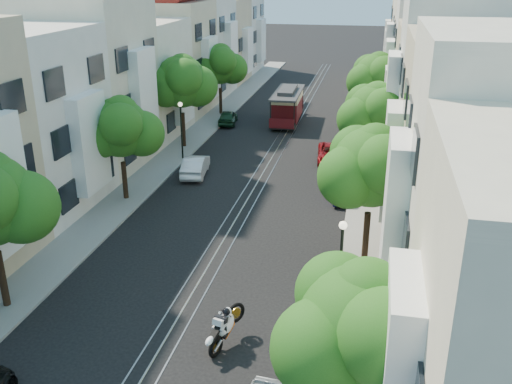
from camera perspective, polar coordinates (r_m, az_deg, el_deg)
The scene contains 24 objects.
ground at distance 46.21m, azimuth 2.54°, elevation 5.03°, with size 200.00×200.00×0.00m, color black.
sidewalk_east at distance 45.65m, azimuth 11.58°, elevation 4.47°, with size 2.50×80.00×0.12m, color gray.
sidewalk_west at distance 47.84m, azimuth -6.10°, elevation 5.59°, with size 2.50×80.00×0.12m, color gray.
rail_left at distance 46.29m, azimuth 1.86°, elevation 5.09°, with size 0.06×80.00×0.02m, color gray.
rail_slot at distance 46.21m, azimuth 2.54°, elevation 5.04°, with size 0.06×80.00×0.02m, color gray.
rail_right at distance 46.12m, azimuth 3.21°, elevation 5.00°, with size 0.06×80.00×0.02m, color gray.
lane_line at distance 46.21m, azimuth 2.54°, elevation 5.03°, with size 0.08×80.00×0.01m, color tan.
townhouses_east at distance 44.62m, azimuth 18.10°, elevation 10.25°, with size 7.75×72.00×12.00m.
townhouses_west at distance 48.26m, azimuth -11.71°, elevation 11.53°, with size 7.75×72.00×11.76m.
tree_e_a at distance 15.44m, azimuth 10.67°, elevation -13.49°, with size 4.72×3.87×6.27m.
tree_e_b at distance 26.10m, azimuth 11.59°, elevation 2.28°, with size 4.93×4.08×6.68m.
tree_e_c at distance 36.71m, azimuth 11.89°, elevation 7.64°, with size 4.84×3.99×6.52m.
tree_e_d at distance 47.43m, azimuth 12.10°, elevation 11.06°, with size 5.01×4.16×6.85m.
tree_w_b at distance 34.08m, azimuth -13.36°, elevation 6.10°, with size 4.72×3.87×6.27m.
tree_w_c at distance 43.86m, azimuth -7.43°, elevation 10.79°, with size 5.13×4.28×7.09m.
tree_w_d at distance 54.30m, azimuth -3.58°, elevation 12.49°, with size 4.84×3.99×6.52m.
lamp_east at distance 22.28m, azimuth 8.52°, elevation -6.28°, with size 0.32×0.32×4.16m.
lamp_west at distance 41.34m, azimuth -7.50°, elevation 6.96°, with size 0.32×0.32×4.16m.
sportbike_rider at distance 21.61m, azimuth -3.19°, elevation -13.24°, with size 0.94×2.23×1.60m.
cable_car at distance 51.82m, azimuth 3.17°, elevation 8.77°, with size 2.47×7.43×2.84m.
parked_car_e_mid at distance 34.82m, azimuth 8.59°, elevation 0.06°, with size 1.12×3.21×1.06m, color #0B0B38.
parked_car_e_far at distance 41.58m, azimuth 7.60°, elevation 3.84°, with size 2.03×4.40×1.22m, color maroon.
parked_car_w_mid at distance 38.72m, azimuth -6.08°, elevation 2.65°, with size 1.42×4.06×1.34m, color silver.
parked_car_w_far at distance 51.41m, azimuth -2.83°, elevation 7.47°, with size 1.50×3.72×1.27m, color #14331D.
Camera 1 is at (7.08, -15.72, 13.19)m, focal length 40.00 mm.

